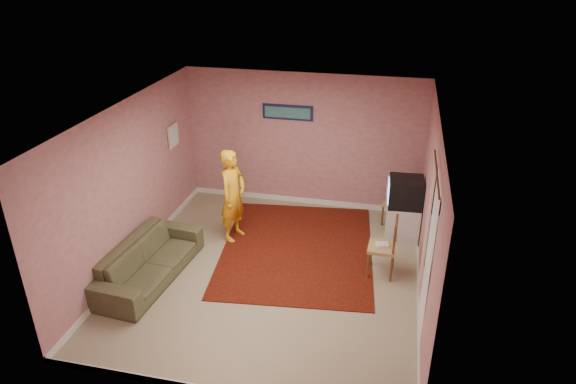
% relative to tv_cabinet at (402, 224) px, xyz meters
% --- Properties ---
extents(ground, '(5.00, 5.00, 0.00)m').
position_rel_tv_cabinet_xyz_m(ground, '(-1.95, -1.38, -0.36)').
color(ground, gray).
rests_on(ground, ground).
extents(wall_back, '(4.50, 0.02, 2.60)m').
position_rel_tv_cabinet_xyz_m(wall_back, '(-1.95, 1.12, 0.94)').
color(wall_back, '#C78387').
rests_on(wall_back, ground).
extents(wall_front, '(4.50, 0.02, 2.60)m').
position_rel_tv_cabinet_xyz_m(wall_front, '(-1.95, -3.88, 0.94)').
color(wall_front, '#C78387').
rests_on(wall_front, ground).
extents(wall_left, '(0.02, 5.00, 2.60)m').
position_rel_tv_cabinet_xyz_m(wall_left, '(-4.20, -1.38, 0.94)').
color(wall_left, '#C78387').
rests_on(wall_left, ground).
extents(wall_right, '(0.02, 5.00, 2.60)m').
position_rel_tv_cabinet_xyz_m(wall_right, '(0.30, -1.38, 0.94)').
color(wall_right, '#C78387').
rests_on(wall_right, ground).
extents(ceiling, '(4.50, 5.00, 0.02)m').
position_rel_tv_cabinet_xyz_m(ceiling, '(-1.95, -1.38, 2.24)').
color(ceiling, silver).
rests_on(ceiling, wall_back).
extents(baseboard_back, '(4.50, 0.02, 0.10)m').
position_rel_tv_cabinet_xyz_m(baseboard_back, '(-1.95, 1.11, -0.31)').
color(baseboard_back, silver).
rests_on(baseboard_back, ground).
extents(baseboard_left, '(0.02, 5.00, 0.10)m').
position_rel_tv_cabinet_xyz_m(baseboard_left, '(-4.19, -1.38, -0.31)').
color(baseboard_left, silver).
rests_on(baseboard_left, ground).
extents(baseboard_right, '(0.02, 5.00, 0.10)m').
position_rel_tv_cabinet_xyz_m(baseboard_right, '(0.29, -1.38, -0.31)').
color(baseboard_right, silver).
rests_on(baseboard_right, ground).
extents(window, '(0.01, 1.10, 1.50)m').
position_rel_tv_cabinet_xyz_m(window, '(0.29, -2.28, 1.09)').
color(window, black).
rests_on(window, wall_right).
extents(curtain_sheer, '(0.01, 0.75, 2.10)m').
position_rel_tv_cabinet_xyz_m(curtain_sheer, '(0.28, -2.43, 0.89)').
color(curtain_sheer, white).
rests_on(curtain_sheer, wall_right).
extents(curtain_floral, '(0.01, 0.35, 2.10)m').
position_rel_tv_cabinet_xyz_m(curtain_floral, '(0.26, -1.73, 0.89)').
color(curtain_floral, beige).
rests_on(curtain_floral, wall_right).
extents(curtain_rod, '(0.02, 1.40, 0.02)m').
position_rel_tv_cabinet_xyz_m(curtain_rod, '(0.25, -2.28, 1.96)').
color(curtain_rod, brown).
rests_on(curtain_rod, wall_right).
extents(picture_back, '(0.95, 0.04, 0.28)m').
position_rel_tv_cabinet_xyz_m(picture_back, '(-2.25, 1.09, 1.49)').
color(picture_back, '#15193A').
rests_on(picture_back, wall_back).
extents(picture_left, '(0.04, 0.38, 0.42)m').
position_rel_tv_cabinet_xyz_m(picture_left, '(-4.17, 0.22, 1.19)').
color(picture_left, beige).
rests_on(picture_left, wall_left).
extents(area_rug, '(2.80, 3.35, 0.02)m').
position_rel_tv_cabinet_xyz_m(area_rug, '(-1.70, -0.62, -0.35)').
color(area_rug, black).
rests_on(area_rug, ground).
extents(tv_cabinet, '(0.57, 0.51, 0.72)m').
position_rel_tv_cabinet_xyz_m(tv_cabinet, '(0.00, 0.00, 0.00)').
color(tv_cabinet, silver).
rests_on(tv_cabinet, ground).
extents(crt_tv, '(0.59, 0.53, 0.48)m').
position_rel_tv_cabinet_xyz_m(crt_tv, '(-0.01, -0.00, 0.60)').
color(crt_tv, black).
rests_on(crt_tv, tv_cabinet).
extents(chair_a, '(0.49, 0.48, 0.47)m').
position_rel_tv_cabinet_xyz_m(chair_a, '(-0.14, 0.62, 0.16)').
color(chair_a, tan).
rests_on(chair_a, ground).
extents(dvd_player, '(0.35, 0.27, 0.06)m').
position_rel_tv_cabinet_xyz_m(dvd_player, '(-0.14, 0.62, 0.11)').
color(dvd_player, '#B9B9BE').
rests_on(dvd_player, chair_a).
extents(blue_throw, '(0.37, 0.05, 0.38)m').
position_rel_tv_cabinet_xyz_m(blue_throw, '(-0.14, 0.81, 0.33)').
color(blue_throw, '#91A9EE').
rests_on(blue_throw, chair_a).
extents(chair_b, '(0.43, 0.45, 0.53)m').
position_rel_tv_cabinet_xyz_m(chair_b, '(-0.29, -1.01, 0.23)').
color(chair_b, tan).
rests_on(chair_b, ground).
extents(game_console, '(0.23, 0.19, 0.04)m').
position_rel_tv_cabinet_xyz_m(game_console, '(-0.29, -1.01, 0.15)').
color(game_console, silver).
rests_on(game_console, chair_b).
extents(sofa, '(1.00, 2.14, 0.61)m').
position_rel_tv_cabinet_xyz_m(sofa, '(-3.75, -1.91, -0.06)').
color(sofa, brown).
rests_on(sofa, ground).
extents(person, '(0.53, 0.68, 1.64)m').
position_rel_tv_cabinet_xyz_m(person, '(-2.85, -0.47, 0.46)').
color(person, '#ECA416').
rests_on(person, ground).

